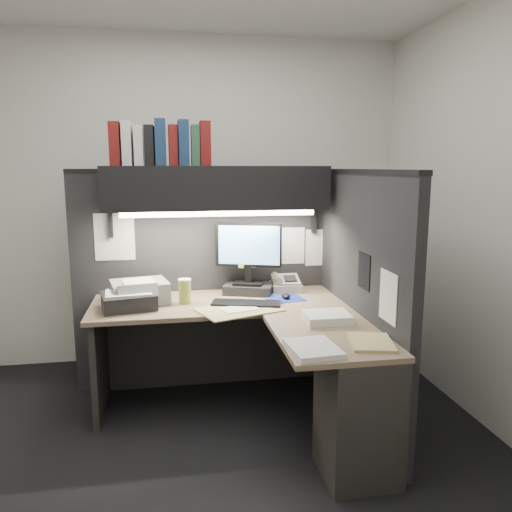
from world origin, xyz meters
name	(u,v)px	position (x,y,z in m)	size (l,w,h in m)	color
floor	(212,444)	(0.00, 0.00, 0.00)	(3.50, 3.50, 0.00)	black
wall_back	(194,202)	(0.00, 1.50, 1.35)	(3.50, 0.04, 2.70)	silver
wall_front	(252,281)	(0.00, -1.50, 1.35)	(3.50, 0.04, 2.70)	silver
wall_right	(493,215)	(1.75, 0.00, 1.35)	(0.04, 3.00, 2.70)	silver
partition_back	(203,280)	(0.03, 0.93, 0.80)	(1.90, 0.06, 1.60)	black
partition_right	(360,300)	(0.98, 0.18, 0.80)	(0.06, 1.50, 1.60)	black
desk	(281,370)	(0.43, 0.00, 0.44)	(1.70, 1.53, 0.73)	#816952
overhead_shelf	(217,188)	(0.12, 0.75, 1.50)	(1.55, 0.34, 0.30)	black
task_light_tube	(219,214)	(0.12, 0.61, 1.33)	(0.04, 0.04, 1.32)	white
monitor	(249,266)	(0.35, 0.74, 0.94)	(0.47, 0.31, 0.52)	black
keyboard	(246,304)	(0.28, 0.43, 0.74)	(0.46, 0.15, 0.02)	black
mousepad	(284,298)	(0.57, 0.55, 0.73)	(0.25, 0.22, 0.00)	navy
mouse	(286,296)	(0.58, 0.54, 0.75)	(0.06, 0.10, 0.04)	black
telephone	(285,284)	(0.64, 0.80, 0.77)	(0.22, 0.23, 0.09)	tan
coffee_cup	(185,292)	(-0.12, 0.56, 0.81)	(0.08, 0.08, 0.16)	#C2CB51
printer	(140,292)	(-0.42, 0.63, 0.80)	(0.37, 0.31, 0.15)	gray
notebook_stack	(129,301)	(-0.49, 0.49, 0.78)	(0.33, 0.28, 0.10)	black
open_folder	(239,310)	(0.22, 0.32, 0.73)	(0.51, 0.33, 0.01)	tan
paper_stack_a	(327,317)	(0.70, 0.00, 0.76)	(0.27, 0.23, 0.05)	white
paper_stack_b	(313,349)	(0.48, -0.46, 0.74)	(0.23, 0.29, 0.03)	white
manila_stack	(371,342)	(0.81, -0.41, 0.74)	(0.22, 0.28, 0.02)	tan
binder_row	(162,145)	(-0.25, 0.75, 1.79)	(0.67, 0.25, 0.31)	maroon
pinned_papers	(263,254)	(0.42, 0.56, 1.05)	(1.76, 1.31, 0.51)	white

